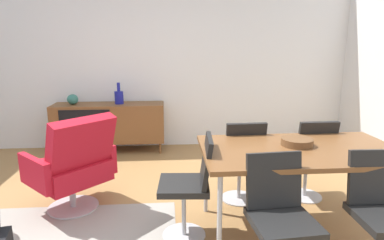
% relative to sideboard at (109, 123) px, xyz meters
% --- Properties ---
extents(ground_plane, '(8.32, 8.32, 0.00)m').
position_rel_sideboard_xyz_m(ground_plane, '(0.52, -2.30, -0.44)').
color(ground_plane, '#9E7242').
extents(wall_back, '(6.80, 0.12, 2.80)m').
position_rel_sideboard_xyz_m(wall_back, '(0.52, 0.30, 0.96)').
color(wall_back, white).
rests_on(wall_back, ground_plane).
extents(sideboard, '(1.60, 0.45, 0.72)m').
position_rel_sideboard_xyz_m(sideboard, '(0.00, 0.00, 0.00)').
color(sideboard, brown).
rests_on(sideboard, ground_plane).
extents(vase_cobalt, '(0.13, 0.13, 0.31)m').
position_rel_sideboard_xyz_m(vase_cobalt, '(0.16, 0.00, 0.38)').
color(vase_cobalt, navy).
rests_on(vase_cobalt, sideboard).
extents(vase_sculptural_dark, '(0.16, 0.16, 0.15)m').
position_rel_sideboard_xyz_m(vase_sculptural_dark, '(-0.50, 0.00, 0.35)').
color(vase_sculptural_dark, '#337266').
rests_on(vase_sculptural_dark, sideboard).
extents(dining_table, '(1.60, 0.90, 0.74)m').
position_rel_sideboard_xyz_m(dining_table, '(1.93, -2.32, 0.26)').
color(dining_table, brown).
rests_on(dining_table, ground_plane).
extents(wooden_bowl_on_table, '(0.26, 0.26, 0.06)m').
position_rel_sideboard_xyz_m(wooden_bowl_on_table, '(1.92, -2.24, 0.33)').
color(wooden_bowl_on_table, brown).
rests_on(wooden_bowl_on_table, dining_table).
extents(dining_chair_near_window, '(0.45, 0.43, 0.86)m').
position_rel_sideboard_xyz_m(dining_chair_near_window, '(1.04, -2.32, 0.03)').
color(dining_chair_near_window, black).
rests_on(dining_chair_near_window, ground_plane).
extents(dining_chair_back_left, '(0.41, 0.44, 0.86)m').
position_rel_sideboard_xyz_m(dining_chair_back_left, '(1.58, -1.76, 0.03)').
color(dining_chair_back_left, black).
rests_on(dining_chair_back_left, ground_plane).
extents(dining_chair_front_left, '(0.43, 0.45, 0.86)m').
position_rel_sideboard_xyz_m(dining_chair_front_left, '(1.57, -2.88, 0.03)').
color(dining_chair_front_left, black).
rests_on(dining_chair_front_left, ground_plane).
extents(dining_chair_front_right, '(0.41, 0.44, 0.86)m').
position_rel_sideboard_xyz_m(dining_chair_front_right, '(2.28, -2.88, 0.03)').
color(dining_chair_front_right, black).
rests_on(dining_chair_front_right, ground_plane).
extents(dining_chair_back_right, '(0.40, 0.43, 0.86)m').
position_rel_sideboard_xyz_m(dining_chair_back_right, '(2.28, -1.76, 0.03)').
color(dining_chair_back_right, black).
rests_on(dining_chair_back_right, ground_plane).
extents(lounge_chair_red, '(0.91, 0.91, 0.95)m').
position_rel_sideboard_xyz_m(lounge_chair_red, '(-0.03, -1.80, 0.03)').
color(lounge_chair_red, red).
rests_on(lounge_chair_red, ground_plane).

